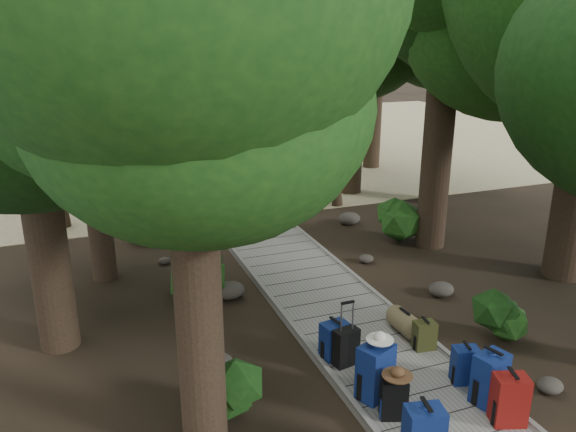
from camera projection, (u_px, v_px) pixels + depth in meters
name	position (u px, v px, depth m)	size (l,w,h in m)	color
ground	(318.00, 295.00, 10.84)	(120.00, 120.00, 0.00)	#322519
sand_beach	(174.00, 146.00, 25.05)	(40.00, 22.00, 0.02)	#C5B685
boardwalk	(299.00, 272.00, 11.71)	(2.00, 12.00, 0.12)	gray
backpack_left_b	(394.00, 396.00, 7.13)	(0.33, 0.24, 0.61)	black
backpack_left_c	(376.00, 369.00, 7.49)	(0.46, 0.33, 0.86)	navy
backpack_left_d	(335.00, 338.00, 8.48)	(0.40, 0.29, 0.62)	navy
backpack_right_a	(510.00, 397.00, 7.01)	(0.41, 0.29, 0.74)	maroon
backpack_right_b	(490.00, 376.00, 7.40)	(0.44, 0.31, 0.79)	navy
backpack_right_c	(465.00, 363.00, 7.86)	(0.35, 0.25, 0.60)	navy
backpack_right_d	(424.00, 334.00, 8.72)	(0.33, 0.24, 0.50)	#353A18
duffel_right_khaki	(404.00, 322.00, 9.23)	(0.35, 0.53, 0.35)	olive
suitcase_on_boardwalk	(346.00, 347.00, 8.28)	(0.37, 0.20, 0.58)	black
lone_suitcase_on_sand	(227.00, 180.00, 17.88)	(0.43, 0.24, 0.67)	black
hat_brown	(398.00, 372.00, 7.01)	(0.39, 0.39, 0.12)	#51351E
hat_white	(380.00, 336.00, 7.35)	(0.37, 0.37, 0.12)	silver
kayak	(95.00, 174.00, 19.34)	(0.72, 3.30, 0.33)	#9D340D
sun_lounger	(285.00, 159.00, 21.24)	(0.54, 1.67, 0.54)	silver
tree_right_c	(447.00, 32.00, 11.91)	(5.59, 5.59, 9.67)	black
tree_right_d	(450.00, 22.00, 15.26)	(5.57, 5.57, 10.21)	black
tree_right_e	(356.00, 29.00, 16.32)	(5.48, 5.48, 9.87)	black
tree_right_f	(377.00, 47.00, 19.83)	(4.87, 4.87, 8.70)	black
tree_left_a	(189.00, 130.00, 5.70)	(4.66, 4.66, 7.77)	black
tree_left_b	(22.00, 69.00, 7.75)	(4.84, 4.84, 8.71)	black
tree_left_c	(87.00, 106.00, 10.53)	(4.04, 4.04, 7.03)	black
tree_back_a	(142.00, 45.00, 22.11)	(5.05, 5.05, 8.75)	black
tree_back_b	(216.00, 24.00, 24.67)	(5.81, 5.81, 10.37)	black
tree_back_c	(275.00, 49.00, 25.51)	(4.58, 4.58, 8.24)	black
tree_back_d	(11.00, 47.00, 19.91)	(5.22, 5.22, 8.70)	black
palm_right_a	(341.00, 73.00, 15.54)	(4.43, 4.43, 7.55)	#124212
palm_right_b	(329.00, 62.00, 20.74)	(3.92, 3.92, 7.56)	#124212
palm_right_c	(259.00, 59.00, 21.21)	(4.87, 4.87, 7.74)	#124212
palm_left_a	(31.00, 73.00, 13.27)	(4.92, 4.92, 7.83)	#124212
rock_left_b	(219.00, 362.00, 8.43)	(0.41, 0.37, 0.23)	#4C473F
rock_left_c	(230.00, 290.00, 10.68)	(0.57, 0.51, 0.31)	#4C473F
rock_left_d	(164.00, 261.00, 12.28)	(0.27, 0.24, 0.15)	#4C473F
rock_right_a	(550.00, 386.00, 7.88)	(0.37, 0.33, 0.20)	#4C473F
rock_right_b	(441.00, 289.00, 10.77)	(0.49, 0.44, 0.27)	#4C473F
rock_right_c	(366.00, 259.00, 12.34)	(0.33, 0.30, 0.18)	#4C473F
rock_right_d	(349.00, 218.00, 14.80)	(0.59, 0.53, 0.32)	#4C473F
shrub_left_a	(230.00, 394.00, 7.17)	(0.95, 0.95, 0.85)	#174514
shrub_left_b	(196.00, 279.00, 10.50)	(0.98, 0.98, 0.88)	#174514
shrub_left_c	(142.00, 222.00, 13.52)	(1.09, 1.09, 0.98)	#174514
shrub_right_a	(497.00, 317.00, 9.15)	(0.92, 0.92, 0.83)	#174514
shrub_right_b	(395.00, 219.00, 13.61)	(1.18, 1.18, 1.06)	#174514
shrub_right_c	(307.00, 196.00, 16.22)	(0.74, 0.74, 0.67)	#174514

